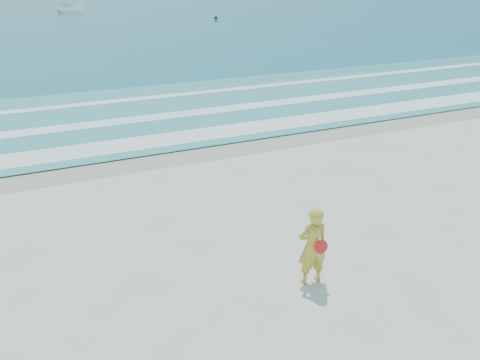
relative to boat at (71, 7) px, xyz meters
name	(u,v)px	position (x,y,z in m)	size (l,w,h in m)	color
ground	(333,312)	(-2.02, -67.65, -0.89)	(400.00, 400.00, 0.00)	silver
wet_sand	(183,151)	(-2.02, -58.65, -0.88)	(400.00, 2.40, 0.00)	#B2A893
ocean	(43,0)	(-2.02, 37.35, -0.87)	(400.00, 190.00, 0.04)	#19727F
shallow	(148,113)	(-2.02, -53.65, -0.84)	(400.00, 10.00, 0.01)	#59B7AD
foam_near	(172,138)	(-2.02, -57.35, -0.83)	(400.00, 1.40, 0.01)	white
foam_mid	(153,117)	(-2.02, -54.45, -0.83)	(400.00, 0.90, 0.01)	white
foam_far	(136,99)	(-2.02, -51.15, -0.83)	(400.00, 0.60, 0.01)	white
boat	(71,7)	(0.00, 0.00, 0.00)	(1.65, 4.38, 1.69)	white
buoy	(216,18)	(15.51, -16.20, -0.65)	(0.39, 0.39, 0.39)	black
woman	(313,246)	(-1.91, -66.69, -0.06)	(0.63, 0.44, 1.64)	gold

